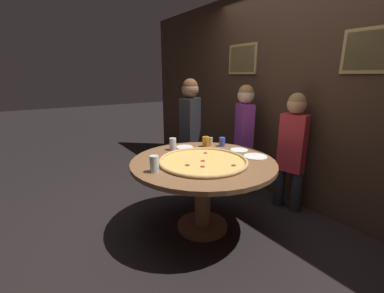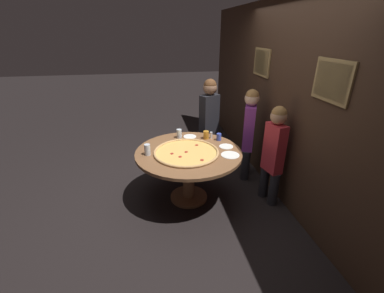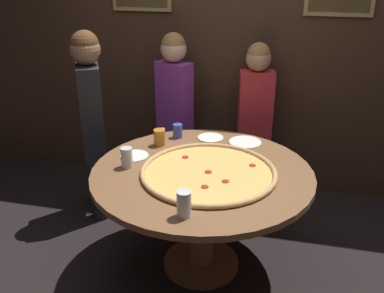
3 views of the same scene
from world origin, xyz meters
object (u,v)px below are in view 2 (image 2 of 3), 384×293
object	(u,v)px
drink_cup_front_edge	(179,134)
drink_cup_far_right	(147,150)
diner_centre_back	(274,150)
drink_cup_by_shaker	(206,135)
drink_cup_beside_pizza	(219,137)
diner_far_left	(249,130)
giant_pizza	(186,152)
white_plate_beside_cup	(230,155)
diner_side_right	(209,118)
white_plate_left_side	(190,137)
white_plate_far_back	(226,147)
dining_table	(189,161)
condiment_shaker	(211,135)

from	to	relation	value
drink_cup_front_edge	drink_cup_far_right	bearing A→B (deg)	-43.49
diner_centre_back	drink_cup_by_shaker	bearing A→B (deg)	39.97
drink_cup_beside_pizza	diner_far_left	distance (m)	0.55
giant_pizza	drink_cup_front_edge	xyz separation A→B (m)	(-0.53, -0.02, 0.05)
white_plate_beside_cup	diner_side_right	xyz separation A→B (m)	(-1.20, 0.01, 0.10)
white_plate_left_side	drink_cup_far_right	bearing A→B (deg)	-51.24
white_plate_far_back	diner_centre_back	size ratio (longest dim) A/B	0.14
drink_cup_far_right	drink_cup_beside_pizza	world-z (taller)	drink_cup_far_right
giant_pizza	white_plate_beside_cup	distance (m)	0.56
drink_cup_front_edge	diner_far_left	size ratio (longest dim) A/B	0.09
white_plate_beside_cup	diner_centre_back	size ratio (longest dim) A/B	0.17
drink_cup_by_shaker	drink_cup_far_right	bearing A→B (deg)	-65.06
giant_pizza	drink_cup_far_right	world-z (taller)	drink_cup_far_right
white_plate_far_back	diner_side_right	world-z (taller)	diner_side_right
dining_table	diner_centre_back	world-z (taller)	diner_centre_back
diner_centre_back	condiment_shaker	bearing A→B (deg)	36.87
drink_cup_far_right	white_plate_beside_cup	size ratio (longest dim) A/B	0.62
dining_table	giant_pizza	distance (m)	0.18
dining_table	diner_side_right	distance (m)	1.14
drink_cup_beside_pizza	white_plate_left_side	size ratio (longest dim) A/B	0.54
white_plate_beside_cup	drink_cup_beside_pizza	bearing A→B (deg)	-178.54
drink_cup_beside_pizza	condiment_shaker	world-z (taller)	drink_cup_beside_pizza
condiment_shaker	diner_far_left	bearing A→B (deg)	97.12
condiment_shaker	diner_centre_back	xyz separation A→B (m)	(0.61, 0.69, -0.02)
drink_cup_by_shaker	drink_cup_beside_pizza	bearing A→B (deg)	62.35
drink_cup_front_edge	condiment_shaker	distance (m)	0.47
giant_pizza	white_plate_beside_cup	world-z (taller)	giant_pizza
drink_cup_by_shaker	white_plate_left_side	distance (m)	0.25
drink_cup_front_edge	diner_side_right	world-z (taller)	diner_side_right
drink_cup_front_edge	diner_far_left	distance (m)	1.07
drink_cup_far_right	diner_side_right	xyz separation A→B (m)	(-1.00, 1.04, 0.04)
giant_pizza	diner_centre_back	distance (m)	1.14
condiment_shaker	diner_side_right	size ratio (longest dim) A/B	0.06
drink_cup_front_edge	drink_cup_beside_pizza	distance (m)	0.58
diner_centre_back	drink_cup_beside_pizza	bearing A→B (deg)	37.41
drink_cup_far_right	condiment_shaker	size ratio (longest dim) A/B	1.50
drink_cup_front_edge	white_plate_far_back	bearing A→B (deg)	54.02
dining_table	white_plate_left_side	world-z (taller)	white_plate_left_side
drink_cup_front_edge	condiment_shaker	bearing A→B (deg)	78.23
diner_centre_back	white_plate_beside_cup	bearing A→B (deg)	76.86
condiment_shaker	diner_centre_back	distance (m)	0.92
dining_table	drink_cup_by_shaker	bearing A→B (deg)	139.73
dining_table	diner_centre_back	bearing A→B (deg)	78.25
dining_table	diner_far_left	distance (m)	1.13
dining_table	drink_cup_far_right	bearing A→B (deg)	-88.12
drink_cup_beside_pizza	diner_side_right	distance (m)	0.70
dining_table	condiment_shaker	world-z (taller)	condiment_shaker
condiment_shaker	drink_cup_front_edge	bearing A→B (deg)	-101.77
drink_cup_far_right	drink_cup_front_edge	bearing A→B (deg)	136.51
dining_table	drink_cup_beside_pizza	distance (m)	0.60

